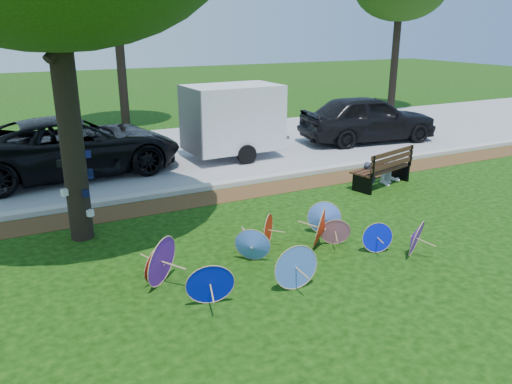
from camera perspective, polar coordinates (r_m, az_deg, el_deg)
ground at (r=8.35m, az=3.16°, el=-10.27°), size 90.00×90.00×0.00m
mulch_strip at (r=12.12m, az=-7.45°, el=-1.01°), size 90.00×1.00×0.01m
curb at (r=12.73m, az=-8.52°, el=0.16°), size 90.00×0.30×0.12m
street at (r=16.60m, az=-13.10°, el=3.99°), size 90.00×8.00×0.01m
parasol_pile at (r=8.75m, az=2.04°, el=-6.17°), size 5.23×2.16×0.87m
black_van at (r=14.89m, az=-20.09°, el=4.93°), size 6.06×3.12×1.64m
dark_pickup at (r=18.64m, az=12.69°, el=8.21°), size 5.18×2.66×1.69m
cargo_trailer at (r=15.79m, az=-2.64°, el=8.52°), size 2.91×1.91×2.59m
park_bench at (r=13.47m, az=14.07°, el=2.76°), size 2.03×1.21×0.99m
person_left at (r=13.25m, az=12.82°, el=3.24°), size 0.49×0.33×1.28m
person_right at (r=13.70m, az=15.11°, el=3.63°), size 0.75×0.65×1.32m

